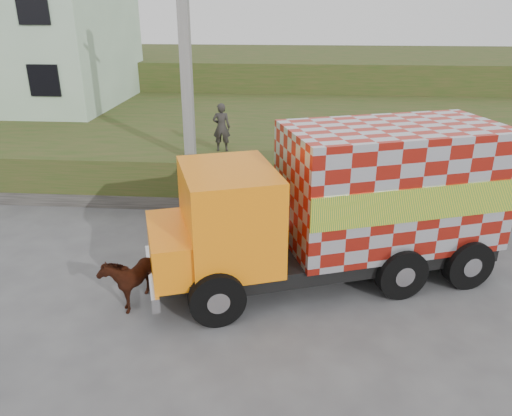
# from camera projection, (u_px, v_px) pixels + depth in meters

# --- Properties ---
(ground) EXTENTS (120.00, 120.00, 0.00)m
(ground) POSITION_uv_depth(u_px,v_px,m) (197.00, 279.00, 11.46)
(ground) COLOR #474749
(ground) RESTS_ON ground
(embankment) EXTENTS (40.00, 12.00, 1.50)m
(embankment) POSITION_uv_depth(u_px,v_px,m) (242.00, 138.00, 20.38)
(embankment) COLOR #2A4717
(embankment) RESTS_ON ground
(embankment_far) EXTENTS (40.00, 12.00, 3.00)m
(embankment_far) POSITION_uv_depth(u_px,v_px,m) (262.00, 78.00, 31.15)
(embankment_far) COLOR #2A4717
(embankment_far) RESTS_ON ground
(retaining_strip) EXTENTS (16.00, 0.50, 0.40)m
(retaining_strip) POSITION_uv_depth(u_px,v_px,m) (158.00, 201.00, 15.40)
(retaining_strip) COLOR #595651
(retaining_strip) RESTS_ON ground
(building) EXTENTS (10.00, 8.00, 6.00)m
(building) POSITION_uv_depth(u_px,v_px,m) (6.00, 35.00, 22.52)
(building) COLOR silver
(building) RESTS_ON embankment
(utility_pole) EXTENTS (1.20, 0.30, 8.00)m
(utility_pole) POSITION_uv_depth(u_px,v_px,m) (186.00, 70.00, 14.21)
(utility_pole) COLOR gray
(utility_pole) RESTS_ON ground
(cargo_truck) EXTENTS (8.12, 4.81, 3.46)m
(cargo_truck) POSITION_uv_depth(u_px,v_px,m) (346.00, 203.00, 10.98)
(cargo_truck) COLOR black
(cargo_truck) RESTS_ON ground
(cow) EXTENTS (1.10, 1.53, 1.18)m
(cow) POSITION_uv_depth(u_px,v_px,m) (132.00, 276.00, 10.40)
(cow) COLOR #34160D
(cow) RESTS_ON ground
(pedestrian) EXTENTS (0.56, 0.38, 1.52)m
(pedestrian) POSITION_uv_depth(u_px,v_px,m) (221.00, 127.00, 15.58)
(pedestrian) COLOR #2D2B28
(pedestrian) RESTS_ON embankment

